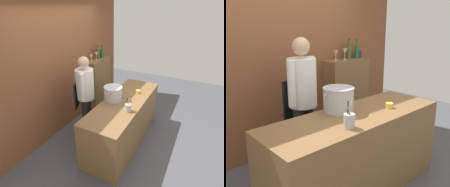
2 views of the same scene
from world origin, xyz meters
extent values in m
plane|color=#4C4C51|center=(0.00, 0.00, 0.00)|extent=(8.00, 8.00, 0.00)
cube|color=brown|center=(0.00, 1.40, 1.50)|extent=(4.40, 0.10, 3.00)
cube|color=brown|center=(0.00, 0.00, 0.45)|extent=(2.07, 0.70, 0.90)
cube|color=brown|center=(1.00, 1.19, 0.63)|extent=(0.76, 0.32, 1.26)
cylinder|color=black|center=(-0.06, 0.79, 0.42)|extent=(0.14, 0.14, 0.84)
cylinder|color=black|center=(-0.24, 0.71, 0.42)|extent=(0.14, 0.14, 0.84)
cylinder|color=white|center=(-0.15, 0.75, 1.13)|extent=(0.34, 0.34, 0.58)
cube|color=black|center=(-0.22, 0.92, 0.89)|extent=(0.28, 0.14, 0.52)
cylinder|color=white|center=(0.05, 0.84, 1.16)|extent=(0.09, 0.09, 0.52)
cylinder|color=white|center=(-0.35, 0.67, 1.16)|extent=(0.09, 0.09, 0.52)
sphere|color=tan|center=(-0.15, 0.75, 1.55)|extent=(0.21, 0.21, 0.21)
cylinder|color=#B7BABF|center=(-0.07, 0.20, 1.03)|extent=(0.32, 0.32, 0.25)
cylinder|color=#B7BABF|center=(-0.07, 0.20, 1.16)|extent=(0.34, 0.34, 0.01)
cube|color=#B7BABF|center=(-0.25, 0.20, 1.11)|extent=(0.04, 0.02, 0.02)
cube|color=#B7BABF|center=(0.11, 0.20, 1.11)|extent=(0.04, 0.02, 0.02)
cylinder|color=#B7BABF|center=(-0.31, -0.20, 0.97)|extent=(0.10, 0.10, 0.13)
cylinder|color=olive|center=(-0.32, -0.22, 1.01)|extent=(0.04, 0.03, 0.18)
cylinder|color=#262626|center=(-0.31, -0.18, 1.03)|extent=(0.02, 0.01, 0.23)
cylinder|color=#B7BABF|center=(-0.30, -0.20, 1.03)|extent=(0.03, 0.04, 0.22)
cylinder|color=yellow|center=(0.42, -0.10, 0.93)|extent=(0.08, 0.08, 0.06)
cylinder|color=#1E592D|center=(1.23, 1.18, 1.37)|extent=(0.07, 0.07, 0.21)
cylinder|color=#1E592D|center=(1.23, 1.18, 1.51)|extent=(0.03, 0.03, 0.08)
cylinder|color=black|center=(1.23, 1.18, 1.56)|extent=(0.03, 0.03, 0.01)
cylinder|color=#475123|center=(1.09, 1.22, 1.38)|extent=(0.08, 0.08, 0.23)
cylinder|color=#475123|center=(1.09, 1.22, 1.53)|extent=(0.03, 0.03, 0.08)
cylinder|color=black|center=(1.09, 1.22, 1.57)|extent=(0.03, 0.03, 0.01)
cylinder|color=silver|center=(0.81, 1.22, 1.26)|extent=(0.06, 0.06, 0.01)
cylinder|color=silver|center=(0.81, 1.22, 1.30)|extent=(0.01, 0.01, 0.07)
cone|color=silver|center=(0.81, 1.22, 1.38)|extent=(0.08, 0.08, 0.08)
cylinder|color=silver|center=(0.96, 1.18, 1.26)|extent=(0.06, 0.06, 0.01)
cylinder|color=silver|center=(0.96, 1.18, 1.31)|extent=(0.01, 0.01, 0.09)
cone|color=silver|center=(0.96, 1.18, 1.40)|extent=(0.08, 0.08, 0.09)
cube|color=navy|center=(1.32, 1.23, 1.32)|extent=(0.08, 0.08, 0.11)
camera|label=1|loc=(-2.72, -1.16, 2.50)|focal=29.42mm
camera|label=2|loc=(-1.80, -1.69, 1.79)|focal=40.51mm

